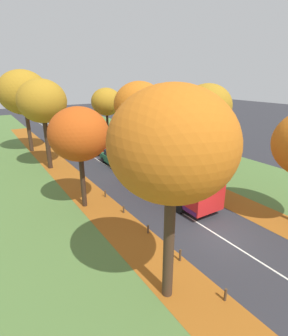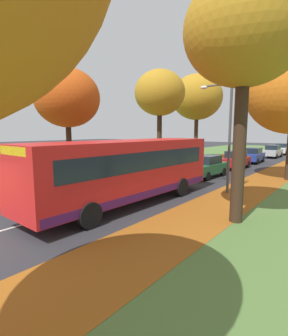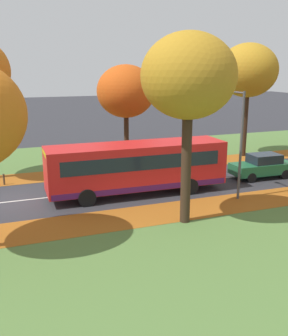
{
  "view_description": "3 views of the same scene",
  "coord_description": "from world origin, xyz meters",
  "px_view_note": "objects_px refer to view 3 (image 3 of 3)",
  "views": [
    {
      "loc": [
        -11.48,
        -9.09,
        9.41
      ],
      "look_at": [
        -0.02,
        8.47,
        1.96
      ],
      "focal_mm": 28.0,
      "sensor_mm": 36.0,
      "label": 1
    },
    {
      "loc": [
        9.24,
        -2.14,
        3.4
      ],
      "look_at": [
        -0.22,
        9.74,
        1.27
      ],
      "focal_mm": 28.0,
      "sensor_mm": 36.0,
      "label": 2
    },
    {
      "loc": [
        21.91,
        -0.56,
        7.23
      ],
      "look_at": [
        1.83,
        7.01,
        1.71
      ],
      "focal_mm": 42.0,
      "sensor_mm": 36.0,
      "label": 3
    }
  ],
  "objects_px": {
    "bollard_fifth": "(142,167)",
    "streetlamp_right": "(238,133)",
    "car_green_lead": "(262,166)",
    "bus": "(137,166)",
    "bollard_third": "(54,176)",
    "bollard_second": "(4,179)",
    "bollard_fourth": "(99,172)",
    "tree_left_near": "(126,92)",
    "tree_right_near": "(189,77)",
    "tree_left_mid": "(248,71)"
  },
  "relations": [
    {
      "from": "bollard_fifth",
      "to": "streetlamp_right",
      "type": "height_order",
      "value": "streetlamp_right"
    },
    {
      "from": "bollard_second",
      "to": "bollard_fourth",
      "type": "xyz_separation_m",
      "value": [
        -0.02,
        6.2,
        -0.07
      ]
    },
    {
      "from": "bollard_third",
      "to": "bollard_fifth",
      "type": "xyz_separation_m",
      "value": [
        -0.03,
        6.2,
        0.02
      ]
    },
    {
      "from": "bollard_second",
      "to": "bollard_fifth",
      "type": "distance_m",
      "value": 9.31
    },
    {
      "from": "bollard_fourth",
      "to": "bus",
      "type": "relative_size",
      "value": 0.05
    },
    {
      "from": "tree_left_near",
      "to": "bollard_fourth",
      "type": "height_order",
      "value": "tree_left_near"
    },
    {
      "from": "tree_left_mid",
      "to": "bollard_third",
      "type": "relative_size",
      "value": 16.3
    },
    {
      "from": "bollard_third",
      "to": "streetlamp_right",
      "type": "bearing_deg",
      "value": 52.11
    },
    {
      "from": "streetlamp_right",
      "to": "bus",
      "type": "height_order",
      "value": "streetlamp_right"
    },
    {
      "from": "tree_left_near",
      "to": "tree_left_mid",
      "type": "height_order",
      "value": "tree_left_mid"
    },
    {
      "from": "tree_left_near",
      "to": "bus",
      "type": "relative_size",
      "value": 0.71
    },
    {
      "from": "tree_left_mid",
      "to": "bollard_fifth",
      "type": "xyz_separation_m",
      "value": [
        1.86,
        -9.76,
        -6.65
      ]
    },
    {
      "from": "bollard_fourth",
      "to": "bollard_second",
      "type": "bearing_deg",
      "value": -89.85
    },
    {
      "from": "bus",
      "to": "tree_left_near",
      "type": "bearing_deg",
      "value": 166.8
    },
    {
      "from": "tree_right_near",
      "to": "bollard_fourth",
      "type": "bearing_deg",
      "value": -169.48
    },
    {
      "from": "tree_left_mid",
      "to": "bollard_second",
      "type": "xyz_separation_m",
      "value": [
        1.87,
        -19.07,
        -6.59
      ]
    },
    {
      "from": "bollard_fourth",
      "to": "bus",
      "type": "height_order",
      "value": "bus"
    },
    {
      "from": "bus",
      "to": "tree_right_near",
      "type": "bearing_deg",
      "value": 8.21
    },
    {
      "from": "bollard_third",
      "to": "streetlamp_right",
      "type": "distance_m",
      "value": 12.19
    },
    {
      "from": "tree_left_near",
      "to": "bus",
      "type": "height_order",
      "value": "tree_left_near"
    },
    {
      "from": "car_green_lead",
      "to": "bus",
      "type": "bearing_deg",
      "value": -88.32
    },
    {
      "from": "tree_left_near",
      "to": "tree_left_mid",
      "type": "distance_m",
      "value": 10.35
    },
    {
      "from": "bollard_third",
      "to": "streetlamp_right",
      "type": "height_order",
      "value": "streetlamp_right"
    },
    {
      "from": "bollard_third",
      "to": "bollard_fourth",
      "type": "relative_size",
      "value": 1.0
    },
    {
      "from": "tree_right_near",
      "to": "bollard_second",
      "type": "xyz_separation_m",
      "value": [
        -9.53,
        -7.98,
        -6.44
      ]
    },
    {
      "from": "bollard_second",
      "to": "bollard_third",
      "type": "distance_m",
      "value": 3.1
    },
    {
      "from": "tree_right_near",
      "to": "car_green_lead",
      "type": "relative_size",
      "value": 2.06
    },
    {
      "from": "bollard_second",
      "to": "tree_left_near",
      "type": "bearing_deg",
      "value": 102.5
    },
    {
      "from": "tree_left_mid",
      "to": "streetlamp_right",
      "type": "bearing_deg",
      "value": -36.62
    },
    {
      "from": "bollard_third",
      "to": "bus",
      "type": "xyz_separation_m",
      "value": [
        4.61,
        4.17,
        1.42
      ]
    },
    {
      "from": "bollard_second",
      "to": "bollard_third",
      "type": "xyz_separation_m",
      "value": [
        0.02,
        3.1,
        -0.07
      ]
    },
    {
      "from": "tree_left_mid",
      "to": "bollard_fourth",
      "type": "xyz_separation_m",
      "value": [
        1.85,
        -12.86,
        -6.67
      ]
    },
    {
      "from": "tree_left_near",
      "to": "bollard_fourth",
      "type": "distance_m",
      "value": 6.17
    },
    {
      "from": "bollard_third",
      "to": "streetlamp_right",
      "type": "xyz_separation_m",
      "value": [
        7.18,
        9.22,
        3.46
      ]
    },
    {
      "from": "streetlamp_right",
      "to": "bus",
      "type": "bearing_deg",
      "value": -116.95
    },
    {
      "from": "bollard_fifth",
      "to": "streetlamp_right",
      "type": "distance_m",
      "value": 8.54
    },
    {
      "from": "tree_left_near",
      "to": "tree_right_near",
      "type": "distance_m",
      "value": 11.59
    },
    {
      "from": "tree_left_near",
      "to": "tree_left_mid",
      "type": "bearing_deg",
      "value": 89.52
    },
    {
      "from": "tree_left_near",
      "to": "bus",
      "type": "distance_m",
      "value": 7.77
    },
    {
      "from": "tree_right_near",
      "to": "car_green_lead",
      "type": "xyz_separation_m",
      "value": [
        -5.17,
        8.34,
        -5.98
      ]
    },
    {
      "from": "tree_right_near",
      "to": "bollard_fifth",
      "type": "height_order",
      "value": "tree_right_near"
    },
    {
      "from": "bollard_second",
      "to": "streetlamp_right",
      "type": "bearing_deg",
      "value": 59.7
    },
    {
      "from": "bollard_second",
      "to": "bus",
      "type": "xyz_separation_m",
      "value": [
        4.63,
        7.27,
        1.35
      ]
    },
    {
      "from": "tree_left_mid",
      "to": "car_green_lead",
      "type": "relative_size",
      "value": 2.14
    },
    {
      "from": "tree_right_near",
      "to": "tree_left_mid",
      "type": "bearing_deg",
      "value": 135.8
    },
    {
      "from": "bollard_second",
      "to": "bollard_fourth",
      "type": "bearing_deg",
      "value": 90.15
    },
    {
      "from": "bollard_fifth",
      "to": "streetlamp_right",
      "type": "xyz_separation_m",
      "value": [
        7.21,
        3.02,
        3.44
      ]
    },
    {
      "from": "streetlamp_right",
      "to": "car_green_lead",
      "type": "xyz_separation_m",
      "value": [
        -2.84,
        3.99,
        -2.92
      ]
    },
    {
      "from": "bollard_second",
      "to": "bollard_fourth",
      "type": "distance_m",
      "value": 6.21
    },
    {
      "from": "tree_left_mid",
      "to": "tree_right_near",
      "type": "bearing_deg",
      "value": -44.2
    }
  ]
}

